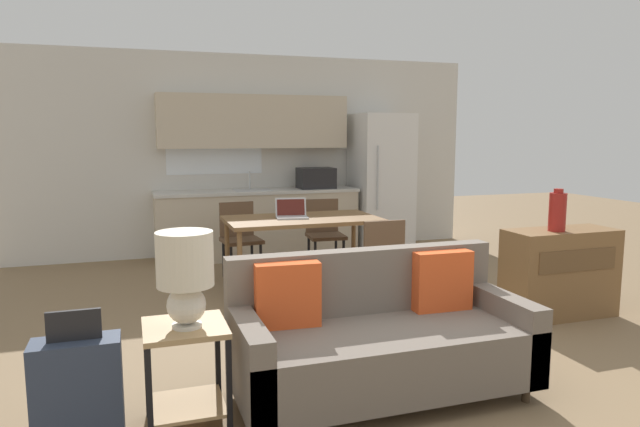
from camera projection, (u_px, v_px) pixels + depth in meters
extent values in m
plane|color=#7F6647|center=(400.00, 389.00, 3.69)|extent=(20.00, 20.00, 0.00)
cube|color=silver|center=(252.00, 155.00, 7.85)|extent=(6.40, 0.06, 2.70)
cube|color=white|center=(214.00, 138.00, 7.63)|extent=(1.28, 0.01, 0.96)
cube|color=beige|center=(258.00, 224.00, 7.66)|extent=(2.66, 0.62, 0.86)
cube|color=silver|center=(257.00, 191.00, 7.60)|extent=(2.69, 0.65, 0.04)
cube|color=#B2B5B7|center=(252.00, 190.00, 7.52)|extent=(0.48, 0.36, 0.01)
cylinder|color=#B7BABC|center=(250.00, 180.00, 7.67)|extent=(0.02, 0.02, 0.24)
cube|color=beige|center=(254.00, 122.00, 7.60)|extent=(2.53, 0.34, 0.70)
cube|color=black|center=(316.00, 178.00, 7.78)|extent=(0.48, 0.36, 0.28)
cube|color=white|center=(381.00, 182.00, 8.06)|extent=(0.75, 0.75, 1.92)
cylinder|color=silver|center=(378.00, 178.00, 7.61)|extent=(0.02, 0.02, 0.86)
cube|color=brown|center=(302.00, 220.00, 5.89)|extent=(1.56, 0.85, 0.04)
cylinder|color=brown|center=(240.00, 269.00, 5.37)|extent=(0.05, 0.05, 0.74)
cylinder|color=brown|center=(380.00, 259.00, 5.82)|extent=(0.05, 0.05, 0.74)
cylinder|color=brown|center=(227.00, 254.00, 6.06)|extent=(0.05, 0.05, 0.74)
cylinder|color=brown|center=(353.00, 246.00, 6.51)|extent=(0.05, 0.05, 0.74)
cylinder|color=#3D2D1E|center=(526.00, 394.00, 3.51)|extent=(0.05, 0.05, 0.10)
cylinder|color=#3D2D1E|center=(244.00, 387.00, 3.60)|extent=(0.05, 0.05, 0.10)
cylinder|color=#3D2D1E|center=(468.00, 356.00, 4.11)|extent=(0.05, 0.05, 0.10)
cube|color=#6B6056|center=(384.00, 355.00, 3.52)|extent=(1.83, 0.80, 0.36)
cube|color=#6B6056|center=(363.00, 307.00, 3.80)|extent=(1.83, 0.14, 0.78)
cube|color=#6B6056|center=(248.00, 362.00, 3.24)|extent=(0.14, 0.80, 0.50)
cube|color=#6B6056|center=(500.00, 330.00, 3.77)|extent=(0.14, 0.80, 0.50)
cube|color=#E05123|center=(288.00, 295.00, 3.48)|extent=(0.41, 0.15, 0.40)
cube|color=#E05123|center=(442.00, 281.00, 3.82)|extent=(0.40, 0.13, 0.40)
cube|color=tan|center=(185.00, 328.00, 3.13)|extent=(0.45, 0.45, 0.03)
cube|color=tan|center=(187.00, 405.00, 3.19)|extent=(0.40, 0.40, 0.02)
cube|color=black|center=(150.00, 401.00, 2.91)|extent=(0.03, 0.03, 0.57)
cube|color=black|center=(229.00, 389.00, 3.04)|extent=(0.03, 0.03, 0.57)
cube|color=black|center=(147.00, 370.00, 3.30)|extent=(0.03, 0.03, 0.57)
cube|color=black|center=(218.00, 361.00, 3.42)|extent=(0.03, 0.03, 0.57)
cylinder|color=silver|center=(187.00, 325.00, 3.09)|extent=(0.16, 0.16, 0.02)
sphere|color=silver|center=(186.00, 305.00, 3.08)|extent=(0.21, 0.21, 0.21)
cylinder|color=beige|center=(185.00, 259.00, 3.04)|extent=(0.31, 0.31, 0.30)
cube|color=brown|center=(559.00, 273.00, 5.13)|extent=(1.01, 0.42, 0.79)
cube|color=brown|center=(578.00, 261.00, 4.91)|extent=(0.81, 0.01, 0.19)
cylinder|color=maroon|center=(557.00, 212.00, 4.97)|extent=(0.15, 0.15, 0.34)
cylinder|color=maroon|center=(559.00, 191.00, 4.95)|extent=(0.08, 0.08, 0.04)
cube|color=brown|center=(242.00, 241.00, 6.45)|extent=(0.46, 0.46, 0.04)
cube|color=brown|center=(237.00, 219.00, 6.60)|extent=(0.40, 0.07, 0.40)
cylinder|color=black|center=(231.00, 265.00, 6.26)|extent=(0.03, 0.03, 0.42)
cylinder|color=black|center=(261.00, 262.00, 6.39)|extent=(0.03, 0.03, 0.42)
cylinder|color=black|center=(224.00, 259.00, 6.57)|extent=(0.03, 0.03, 0.42)
cylinder|color=black|center=(252.00, 256.00, 6.70)|extent=(0.03, 0.03, 0.42)
cube|color=brown|center=(326.00, 236.00, 6.74)|extent=(0.45, 0.45, 0.04)
cube|color=brown|center=(322.00, 215.00, 6.89)|extent=(0.40, 0.06, 0.40)
cylinder|color=black|center=(315.00, 259.00, 6.57)|extent=(0.03, 0.03, 0.42)
cylinder|color=black|center=(344.00, 257.00, 6.65)|extent=(0.03, 0.03, 0.42)
cylinder|color=black|center=(309.00, 253.00, 6.89)|extent=(0.03, 0.03, 0.42)
cylinder|color=black|center=(336.00, 252.00, 6.97)|extent=(0.03, 0.03, 0.42)
cube|color=brown|center=(375.00, 262.00, 5.39)|extent=(0.42, 0.42, 0.04)
cube|color=brown|center=(384.00, 242.00, 5.17)|extent=(0.40, 0.03, 0.40)
cylinder|color=black|center=(384.00, 280.00, 5.63)|extent=(0.03, 0.03, 0.42)
cylinder|color=black|center=(352.00, 282.00, 5.53)|extent=(0.03, 0.03, 0.42)
cylinder|color=black|center=(399.00, 288.00, 5.31)|extent=(0.03, 0.03, 0.42)
cylinder|color=black|center=(365.00, 291.00, 5.21)|extent=(0.03, 0.03, 0.42)
cube|color=#B7BABC|center=(292.00, 217.00, 5.84)|extent=(0.35, 0.27, 0.02)
cube|color=#B7BABC|center=(291.00, 207.00, 5.94)|extent=(0.32, 0.11, 0.20)
cube|color=#4C1914|center=(291.00, 207.00, 5.93)|extent=(0.29, 0.09, 0.17)
cube|color=#2D384C|center=(78.00, 393.00, 2.98)|extent=(0.45, 0.22, 0.58)
cube|color=black|center=(74.00, 325.00, 2.93)|extent=(0.27, 0.02, 0.16)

